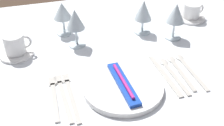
# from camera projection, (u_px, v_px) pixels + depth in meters

# --- Properties ---
(dining_table) EXTENTS (1.80, 1.11, 0.74)m
(dining_table) POSITION_uv_depth(u_px,v_px,m) (100.00, 74.00, 1.09)
(dining_table) COLOR white
(dining_table) RESTS_ON ground
(dinner_plate) EXTENTS (0.25, 0.25, 0.02)m
(dinner_plate) POSITION_uv_depth(u_px,v_px,m) (123.00, 87.00, 0.88)
(dinner_plate) COLOR white
(dinner_plate) RESTS_ON dining_table
(toothbrush_package) EXTENTS (0.04, 0.21, 0.02)m
(toothbrush_package) POSITION_uv_depth(u_px,v_px,m) (123.00, 83.00, 0.87)
(toothbrush_package) COLOR blue
(toothbrush_package) RESTS_ON dinner_plate
(fork_outer) EXTENTS (0.02, 0.23, 0.00)m
(fork_outer) POSITION_uv_depth(u_px,v_px,m) (71.00, 95.00, 0.86)
(fork_outer) COLOR beige
(fork_outer) RESTS_ON dining_table
(fork_inner) EXTENTS (0.03, 0.22, 0.00)m
(fork_inner) POSITION_uv_depth(u_px,v_px,m) (63.00, 95.00, 0.86)
(fork_inner) COLOR beige
(fork_inner) RESTS_ON dining_table
(fork_salad) EXTENTS (0.03, 0.20, 0.00)m
(fork_salad) POSITION_uv_depth(u_px,v_px,m) (54.00, 96.00, 0.86)
(fork_salad) COLOR beige
(fork_salad) RESTS_ON dining_table
(dinner_knife) EXTENTS (0.02, 0.23, 0.00)m
(dinner_knife) POSITION_uv_depth(u_px,v_px,m) (165.00, 76.00, 0.94)
(dinner_knife) COLOR beige
(dinner_knife) RESTS_ON dining_table
(spoon_soup) EXTENTS (0.03, 0.21, 0.01)m
(spoon_soup) POSITION_uv_depth(u_px,v_px,m) (171.00, 71.00, 0.96)
(spoon_soup) COLOR beige
(spoon_soup) RESTS_ON dining_table
(spoon_dessert) EXTENTS (0.03, 0.20, 0.01)m
(spoon_dessert) POSITION_uv_depth(u_px,v_px,m) (178.00, 68.00, 0.97)
(spoon_dessert) COLOR beige
(spoon_dessert) RESTS_ON dining_table
(spoon_tea) EXTENTS (0.03, 0.21, 0.01)m
(spoon_tea) POSITION_uv_depth(u_px,v_px,m) (187.00, 67.00, 0.98)
(spoon_tea) COLOR beige
(spoon_tea) RESTS_ON dining_table
(saucer_left) EXTENTS (0.12, 0.12, 0.01)m
(saucer_left) POSITION_uv_depth(u_px,v_px,m) (17.00, 54.00, 1.04)
(saucer_left) COLOR white
(saucer_left) RESTS_ON dining_table
(coffee_cup_left) EXTENTS (0.10, 0.07, 0.07)m
(coffee_cup_left) POSITION_uv_depth(u_px,v_px,m) (15.00, 44.00, 1.02)
(coffee_cup_left) COLOR white
(coffee_cup_left) RESTS_ON saucer_left
(saucer_right) EXTENTS (0.13, 0.13, 0.01)m
(saucer_right) POSITION_uv_depth(u_px,v_px,m) (190.00, 18.00, 1.28)
(saucer_right) COLOR white
(saucer_right) RESTS_ON dining_table
(coffee_cup_right) EXTENTS (0.10, 0.07, 0.06)m
(coffee_cup_right) POSITION_uv_depth(u_px,v_px,m) (192.00, 10.00, 1.26)
(coffee_cup_right) COLOR white
(coffee_cup_right) RESTS_ON saucer_right
(wine_glass_centre) EXTENTS (0.07, 0.07, 0.14)m
(wine_glass_centre) POSITION_uv_depth(u_px,v_px,m) (62.00, 12.00, 1.12)
(wine_glass_centre) COLOR silver
(wine_glass_centre) RESTS_ON dining_table
(wine_glass_left) EXTENTS (0.07, 0.07, 0.14)m
(wine_glass_left) POSITION_uv_depth(u_px,v_px,m) (143.00, 12.00, 1.13)
(wine_glass_left) COLOR silver
(wine_glass_left) RESTS_ON dining_table
(wine_glass_right) EXTENTS (0.07, 0.07, 0.15)m
(wine_glass_right) POSITION_uv_depth(u_px,v_px,m) (176.00, 15.00, 1.09)
(wine_glass_right) COLOR silver
(wine_glass_right) RESTS_ON dining_table
(wine_glass_far) EXTENTS (0.07, 0.07, 0.15)m
(wine_glass_far) POSITION_uv_depth(u_px,v_px,m) (75.00, 21.00, 1.04)
(wine_glass_far) COLOR silver
(wine_glass_far) RESTS_ON dining_table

